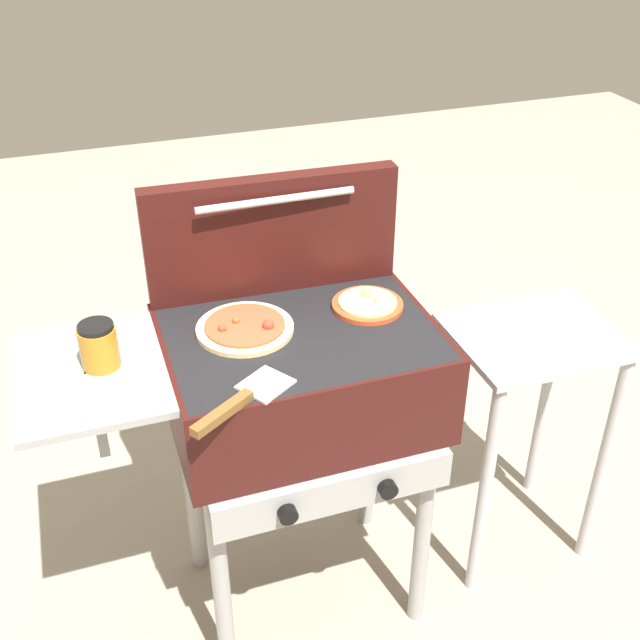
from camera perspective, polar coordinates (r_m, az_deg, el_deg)
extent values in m
plane|color=gray|center=(2.45, -1.17, -18.71)|extent=(8.00, 8.00, 0.00)
cube|color=#38110F|center=(1.91, -1.42, -3.81)|extent=(0.64, 0.48, 0.24)
cube|color=black|center=(1.85, -1.47, -0.90)|extent=(0.61, 0.46, 0.01)
cube|color=#979797|center=(1.79, -16.27, -3.72)|extent=(0.32, 0.41, 0.02)
cube|color=#979797|center=(1.86, -15.75, -6.50)|extent=(0.02, 0.02, 0.24)
cube|color=#979797|center=(1.84, 1.10, -12.48)|extent=(0.58, 0.02, 0.10)
cylinder|color=black|center=(1.80, -2.33, -13.85)|extent=(0.04, 0.02, 0.04)
cylinder|color=black|center=(1.86, 4.92, -12.08)|extent=(0.04, 0.02, 0.04)
cylinder|color=#979797|center=(2.04, -7.14, -18.56)|extent=(0.04, 0.04, 0.66)
cylinder|color=#979797|center=(2.16, 7.42, -14.93)|extent=(0.04, 0.04, 0.66)
cylinder|color=#979797|center=(2.30, -9.29, -11.50)|extent=(0.04, 0.04, 0.66)
cylinder|color=#979797|center=(2.41, 3.53, -8.74)|extent=(0.04, 0.04, 0.66)
cube|color=#38110F|center=(1.95, -3.46, 6.17)|extent=(0.63, 0.08, 0.30)
cylinder|color=#B7B7BC|center=(1.87, -3.18, 8.63)|extent=(0.38, 0.02, 0.02)
cylinder|color=beige|center=(1.85, -5.44, -0.62)|extent=(0.23, 0.23, 0.01)
cylinder|color=#D14C2D|center=(1.85, -5.45, -0.38)|extent=(0.19, 0.19, 0.01)
sphere|color=#A2522A|center=(1.85, -6.08, -0.03)|extent=(0.02, 0.02, 0.02)
sphere|color=#E64424|center=(1.83, -7.06, -0.59)|extent=(0.02, 0.02, 0.02)
sphere|color=red|center=(1.83, -3.76, -0.39)|extent=(0.03, 0.03, 0.03)
cylinder|color=#C64723|center=(1.94, 3.45, 1.08)|extent=(0.18, 0.18, 0.01)
cylinder|color=#EDD17A|center=(1.93, 3.46, 1.31)|extent=(0.14, 0.14, 0.01)
sphere|color=#F2E982|center=(1.96, 3.36, 2.02)|extent=(0.02, 0.02, 0.02)
sphere|color=#D0CE68|center=(1.95, 3.38, 1.93)|extent=(0.03, 0.03, 0.03)
sphere|color=#CAB78A|center=(1.93, 4.19, 1.45)|extent=(0.02, 0.02, 0.02)
cylinder|color=#B77A1E|center=(1.77, -15.66, -1.92)|extent=(0.08, 0.08, 0.09)
cylinder|color=black|center=(1.74, -15.91, -0.48)|extent=(0.08, 0.08, 0.01)
cube|color=#B7BABF|center=(1.67, -3.95, -4.66)|extent=(0.13, 0.13, 0.01)
cube|color=brown|center=(1.59, -7.05, -6.68)|extent=(0.15, 0.11, 0.02)
cube|color=#B2B2B7|center=(2.19, 15.30, -1.11)|extent=(0.44, 0.36, 0.02)
cylinder|color=#B2B2B7|center=(2.23, 11.78, -12.16)|extent=(0.04, 0.04, 0.74)
cylinder|color=#B2B2B7|center=(2.42, 19.75, -9.64)|extent=(0.04, 0.04, 0.74)
cylinder|color=#B2B2B7|center=(2.42, 8.34, -7.57)|extent=(0.04, 0.04, 0.74)
cylinder|color=#B2B2B7|center=(2.59, 15.91, -5.61)|extent=(0.04, 0.04, 0.74)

